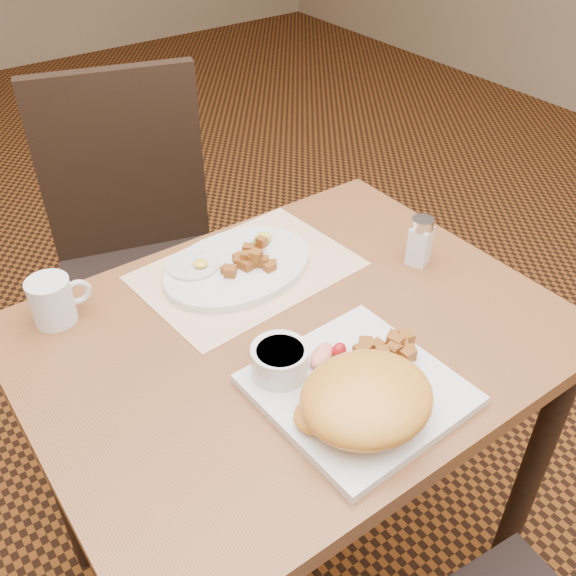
{
  "coord_description": "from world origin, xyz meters",
  "views": [
    {
      "loc": [
        -0.5,
        -0.67,
        1.48
      ],
      "look_at": [
        0.01,
        0.03,
        0.82
      ],
      "focal_mm": 40.0,
      "sensor_mm": 36.0,
      "label": 1
    }
  ],
  "objects_px": {
    "chair_far": "(139,245)",
    "coffee_mug": "(53,300)",
    "salt_shaker": "(420,241)",
    "plate_oval": "(238,267)",
    "table": "(293,374)",
    "plate_square": "(358,390)"
  },
  "relations": [
    {
      "from": "plate_square",
      "to": "salt_shaker",
      "type": "bearing_deg",
      "value": 31.09
    },
    {
      "from": "plate_oval",
      "to": "coffee_mug",
      "type": "bearing_deg",
      "value": 168.68
    },
    {
      "from": "chair_far",
      "to": "plate_square",
      "type": "xyz_separation_m",
      "value": [
        -0.02,
        -0.88,
        0.22
      ]
    },
    {
      "from": "chair_far",
      "to": "salt_shaker",
      "type": "bearing_deg",
      "value": 130.53
    },
    {
      "from": "table",
      "to": "plate_square",
      "type": "bearing_deg",
      "value": -93.16
    },
    {
      "from": "table",
      "to": "plate_oval",
      "type": "bearing_deg",
      "value": 86.52
    },
    {
      "from": "salt_shaker",
      "to": "plate_square",
      "type": "bearing_deg",
      "value": -148.91
    },
    {
      "from": "salt_shaker",
      "to": "plate_oval",
      "type": "bearing_deg",
      "value": 149.12
    },
    {
      "from": "salt_shaker",
      "to": "coffee_mug",
      "type": "height_order",
      "value": "salt_shaker"
    },
    {
      "from": "plate_square",
      "to": "salt_shaker",
      "type": "xyz_separation_m",
      "value": [
        0.32,
        0.2,
        0.04
      ]
    },
    {
      "from": "plate_square",
      "to": "plate_oval",
      "type": "height_order",
      "value": "plate_oval"
    },
    {
      "from": "chair_far",
      "to": "plate_oval",
      "type": "bearing_deg",
      "value": 106.76
    },
    {
      "from": "chair_far",
      "to": "plate_square",
      "type": "distance_m",
      "value": 0.91
    },
    {
      "from": "chair_far",
      "to": "coffee_mug",
      "type": "height_order",
      "value": "chair_far"
    },
    {
      "from": "plate_oval",
      "to": "salt_shaker",
      "type": "height_order",
      "value": "salt_shaker"
    },
    {
      "from": "plate_square",
      "to": "chair_far",
      "type": "bearing_deg",
      "value": 88.76
    },
    {
      "from": "coffee_mug",
      "to": "chair_far",
      "type": "bearing_deg",
      "value": 52.88
    },
    {
      "from": "plate_square",
      "to": "coffee_mug",
      "type": "distance_m",
      "value": 0.54
    },
    {
      "from": "table",
      "to": "plate_square",
      "type": "relative_size",
      "value": 3.21
    },
    {
      "from": "plate_square",
      "to": "salt_shaker",
      "type": "relative_size",
      "value": 2.8
    },
    {
      "from": "table",
      "to": "coffee_mug",
      "type": "bearing_deg",
      "value": 140.43
    },
    {
      "from": "plate_oval",
      "to": "salt_shaker",
      "type": "bearing_deg",
      "value": -30.88
    }
  ]
}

